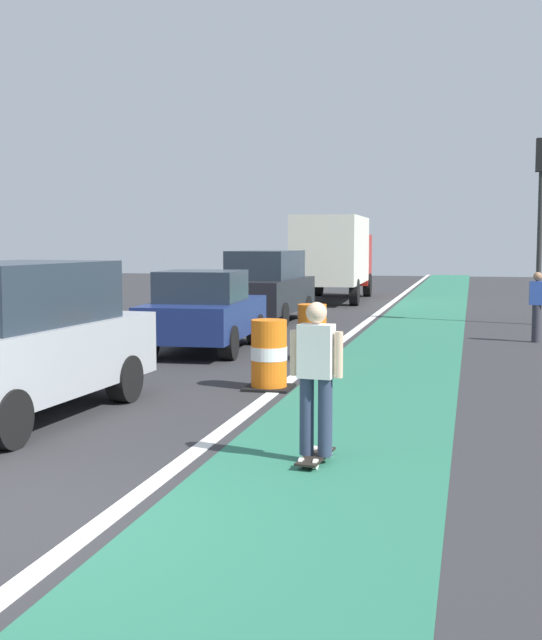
# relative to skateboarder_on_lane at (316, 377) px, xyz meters

# --- Properties ---
(bike_lane_strip) EXTENTS (2.50, 80.00, 0.01)m
(bike_lane_strip) POSITION_rel_skateboarder_on_lane_xyz_m (0.13, 9.55, -0.91)
(bike_lane_strip) COLOR #286B51
(bike_lane_strip) RESTS_ON ground
(lane_divider_stripe) EXTENTS (0.20, 80.00, 0.01)m
(lane_divider_stripe) POSITION_rel_skateboarder_on_lane_xyz_m (-1.37, 9.55, -0.91)
(lane_divider_stripe) COLOR silver
(lane_divider_stripe) RESTS_ON ground
(skateboarder_on_lane) EXTENTS (0.57, 0.82, 1.69)m
(skateboarder_on_lane) POSITION_rel_skateboarder_on_lane_xyz_m (0.00, 0.00, 0.00)
(skateboarder_on_lane) COLOR black
(skateboarder_on_lane) RESTS_ON ground
(parked_suv_nearest) EXTENTS (2.13, 4.70, 2.04)m
(parked_suv_nearest) POSITION_rel_skateboarder_on_lane_xyz_m (-4.19, 1.22, 0.12)
(parked_suv_nearest) COLOR #9EA0A5
(parked_suv_nearest) RESTS_ON ground
(parked_sedan_second) EXTENTS (2.08, 4.19, 1.70)m
(parked_sedan_second) POSITION_rel_skateboarder_on_lane_xyz_m (-3.92, 8.19, -0.08)
(parked_sedan_second) COLOR navy
(parked_sedan_second) RESTS_ON ground
(parked_suv_third) EXTENTS (2.02, 4.65, 2.04)m
(parked_suv_third) POSITION_rel_skateboarder_on_lane_xyz_m (-4.16, 14.59, 0.12)
(parked_suv_third) COLOR black
(parked_suv_third) RESTS_ON ground
(traffic_barrel_front) EXTENTS (0.73, 0.73, 1.09)m
(traffic_barrel_front) POSITION_rel_skateboarder_on_lane_xyz_m (-1.51, 4.12, -0.38)
(traffic_barrel_front) COLOR orange
(traffic_barrel_front) RESTS_ON ground
(traffic_barrel_mid) EXTENTS (0.73, 0.73, 1.09)m
(traffic_barrel_mid) POSITION_rel_skateboarder_on_lane_xyz_m (-1.46, 7.44, -0.38)
(traffic_barrel_mid) COLOR orange
(traffic_barrel_mid) RESTS_ON ground
(delivery_truck_down_block) EXTENTS (2.55, 7.67, 3.23)m
(delivery_truck_down_block) POSITION_rel_skateboarder_on_lane_xyz_m (-3.65, 23.47, 0.94)
(delivery_truck_down_block) COLOR silver
(delivery_truck_down_block) RESTS_ON ground
(traffic_light_corner) EXTENTS (0.41, 0.32, 5.10)m
(traffic_light_corner) POSITION_rel_skateboarder_on_lane_xyz_m (3.34, 15.68, 2.59)
(traffic_light_corner) COLOR #2D2D2D
(traffic_light_corner) RESTS_ON ground
(pedestrian_crossing) EXTENTS (0.34, 0.20, 1.61)m
(pedestrian_crossing) POSITION_rel_skateboarder_on_lane_xyz_m (3.00, 11.44, -0.05)
(pedestrian_crossing) COLOR #33333D
(pedestrian_crossing) RESTS_ON ground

